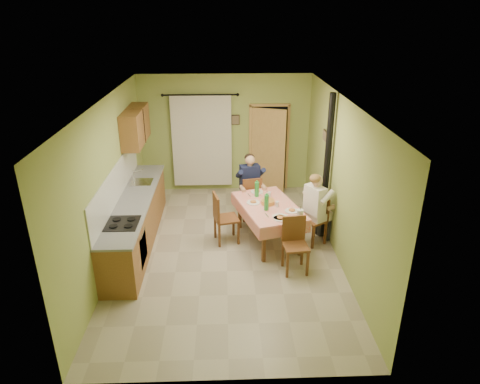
{
  "coord_description": "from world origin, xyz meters",
  "views": [
    {
      "loc": [
        -0.01,
        -6.87,
        4.17
      ],
      "look_at": [
        0.25,
        0.1,
        1.15
      ],
      "focal_mm": 32.0,
      "sensor_mm": 36.0,
      "label": 1
    }
  ],
  "objects_px": {
    "chair_left": "(226,228)",
    "stove_flue": "(325,186)",
    "dining_table": "(268,223)",
    "man_right": "(316,201)",
    "chair_far": "(250,205)",
    "chair_near": "(295,256)",
    "chair_right": "(314,229)",
    "man_far": "(250,179)"
  },
  "relations": [
    {
      "from": "dining_table",
      "to": "stove_flue",
      "type": "xyz_separation_m",
      "value": [
        1.1,
        0.24,
        0.64
      ]
    },
    {
      "from": "man_far",
      "to": "chair_near",
      "type": "bearing_deg",
      "value": -84.5
    },
    {
      "from": "chair_left",
      "to": "stove_flue",
      "type": "relative_size",
      "value": 0.35
    },
    {
      "from": "chair_left",
      "to": "man_right",
      "type": "bearing_deg",
      "value": 72.2
    },
    {
      "from": "chair_far",
      "to": "man_far",
      "type": "height_order",
      "value": "man_far"
    },
    {
      "from": "chair_far",
      "to": "chair_near",
      "type": "distance_m",
      "value": 2.13
    },
    {
      "from": "chair_near",
      "to": "chair_left",
      "type": "xyz_separation_m",
      "value": [
        -1.17,
        1.05,
        0.0
      ]
    },
    {
      "from": "man_right",
      "to": "stove_flue",
      "type": "xyz_separation_m",
      "value": [
        0.24,
        0.35,
        0.15
      ]
    },
    {
      "from": "dining_table",
      "to": "man_right",
      "type": "bearing_deg",
      "value": -23.54
    },
    {
      "from": "chair_near",
      "to": "stove_flue",
      "type": "distance_m",
      "value": 1.65
    },
    {
      "from": "dining_table",
      "to": "man_right",
      "type": "distance_m",
      "value": 1.0
    },
    {
      "from": "chair_right",
      "to": "chair_far",
      "type": "bearing_deg",
      "value": 16.05
    },
    {
      "from": "chair_far",
      "to": "stove_flue",
      "type": "xyz_separation_m",
      "value": [
        1.39,
        -0.76,
        0.73
      ]
    },
    {
      "from": "chair_right",
      "to": "stove_flue",
      "type": "xyz_separation_m",
      "value": [
        0.22,
        0.34,
        0.74
      ]
    },
    {
      "from": "dining_table",
      "to": "man_far",
      "type": "xyz_separation_m",
      "value": [
        -0.3,
        1.01,
        0.5
      ]
    },
    {
      "from": "dining_table",
      "to": "chair_far",
      "type": "xyz_separation_m",
      "value": [
        -0.29,
        0.99,
        -0.09
      ]
    },
    {
      "from": "chair_near",
      "to": "man_far",
      "type": "relative_size",
      "value": 0.69
    },
    {
      "from": "chair_left",
      "to": "man_far",
      "type": "height_order",
      "value": "man_far"
    },
    {
      "from": "chair_far",
      "to": "man_right",
      "type": "height_order",
      "value": "man_right"
    },
    {
      "from": "chair_near",
      "to": "man_far",
      "type": "xyz_separation_m",
      "value": [
        -0.65,
        2.04,
        0.59
      ]
    },
    {
      "from": "chair_near",
      "to": "man_right",
      "type": "xyz_separation_m",
      "value": [
        0.51,
        0.93,
        0.59
      ]
    },
    {
      "from": "chair_far",
      "to": "man_far",
      "type": "xyz_separation_m",
      "value": [
        -0.0,
        0.01,
        0.59
      ]
    },
    {
      "from": "dining_table",
      "to": "man_right",
      "type": "relative_size",
      "value": 1.32
    },
    {
      "from": "chair_near",
      "to": "chair_far",
      "type": "bearing_deg",
      "value": -77.99
    },
    {
      "from": "man_right",
      "to": "chair_right",
      "type": "bearing_deg",
      "value": -90.0
    },
    {
      "from": "chair_near",
      "to": "chair_left",
      "type": "distance_m",
      "value": 1.57
    },
    {
      "from": "dining_table",
      "to": "chair_near",
      "type": "xyz_separation_m",
      "value": [
        0.35,
        -1.04,
        -0.09
      ]
    },
    {
      "from": "stove_flue",
      "to": "chair_far",
      "type": "bearing_deg",
      "value": 151.45
    },
    {
      "from": "chair_left",
      "to": "stove_flue",
      "type": "height_order",
      "value": "stove_flue"
    },
    {
      "from": "chair_left",
      "to": "chair_near",
      "type": "bearing_deg",
      "value": 34.52
    },
    {
      "from": "chair_right",
      "to": "chair_left",
      "type": "xyz_separation_m",
      "value": [
        -1.69,
        0.12,
        0.0
      ]
    },
    {
      "from": "chair_far",
      "to": "chair_right",
      "type": "height_order",
      "value": "chair_far"
    },
    {
      "from": "man_right",
      "to": "chair_far",
      "type": "bearing_deg",
      "value": 15.64
    },
    {
      "from": "chair_far",
      "to": "chair_near",
      "type": "bearing_deg",
      "value": -84.47
    },
    {
      "from": "dining_table",
      "to": "man_far",
      "type": "height_order",
      "value": "man_far"
    },
    {
      "from": "dining_table",
      "to": "chair_right",
      "type": "height_order",
      "value": "chair_right"
    },
    {
      "from": "chair_far",
      "to": "chair_near",
      "type": "relative_size",
      "value": 1.0
    },
    {
      "from": "chair_near",
      "to": "stove_flue",
      "type": "height_order",
      "value": "stove_flue"
    },
    {
      "from": "chair_far",
      "to": "chair_left",
      "type": "distance_m",
      "value": 1.11
    },
    {
      "from": "chair_right",
      "to": "stove_flue",
      "type": "distance_m",
      "value": 0.84
    },
    {
      "from": "chair_far",
      "to": "man_right",
      "type": "bearing_deg",
      "value": -55.84
    },
    {
      "from": "chair_far",
      "to": "stove_flue",
      "type": "height_order",
      "value": "stove_flue"
    }
  ]
}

